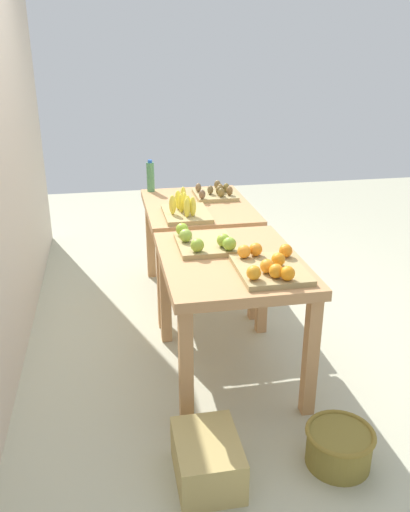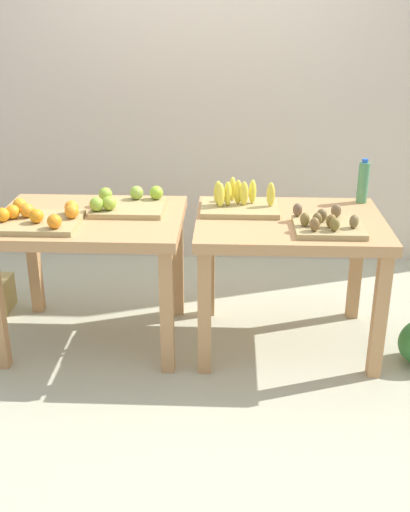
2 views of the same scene
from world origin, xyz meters
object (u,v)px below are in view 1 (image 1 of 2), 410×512
(apple_bin, at_px, (205,242))
(watermelon_pile, at_px, (203,240))
(wicker_basket, at_px, (339,446))
(display_table_left, at_px, (231,276))
(kiwi_bin, at_px, (215,193))
(cardboard_produce_box, at_px, (207,459))
(display_table_right, at_px, (198,218))
(orange_bin, at_px, (270,266))
(banana_crate, at_px, (185,210))
(water_bottle, at_px, (151,177))

(apple_bin, bearing_deg, watermelon_pile, -10.05)
(wicker_basket, bearing_deg, display_table_left, 22.03)
(kiwi_bin, relative_size, cardboard_produce_box, 0.92)
(display_table_right, bearing_deg, orange_bin, -173.51)
(banana_crate, distance_m, wicker_basket, 1.91)
(water_bottle, bearing_deg, orange_bin, -165.31)
(display_table_left, xyz_separation_m, wicker_basket, (-0.86, -0.35, -0.56))
(display_table_right, height_order, apple_bin, apple_bin)
(display_table_right, bearing_deg, watermelon_pile, -12.72)
(apple_bin, bearing_deg, wicker_basket, -155.98)
(apple_bin, relative_size, wicker_basket, 1.22)
(water_bottle, distance_m, wicker_basket, 2.64)
(banana_crate, relative_size, water_bottle, 1.67)
(orange_bin, xyz_separation_m, banana_crate, (1.08, 0.29, 0.01))
(display_table_right, bearing_deg, apple_bin, 172.66)
(kiwi_bin, distance_m, cardboard_produce_box, 2.30)
(apple_bin, xyz_separation_m, kiwi_bin, (1.10, -0.29, -0.00))
(water_bottle, relative_size, cardboard_produce_box, 0.66)
(display_table_right, relative_size, kiwi_bin, 2.82)
(watermelon_pile, bearing_deg, apple_bin, 169.95)
(apple_bin, height_order, watermelon_pile, apple_bin)
(apple_bin, bearing_deg, water_bottle, 8.24)
(wicker_basket, bearing_deg, cardboard_produce_box, 87.91)
(display_table_right, height_order, orange_bin, orange_bin)
(apple_bin, relative_size, watermelon_pile, 0.59)
(display_table_right, relative_size, watermelon_pile, 1.49)
(wicker_basket, xyz_separation_m, cardboard_produce_box, (0.02, 0.65, 0.01))
(kiwi_bin, bearing_deg, orange_bin, 179.32)
(apple_bin, distance_m, wicker_basket, 1.35)
(kiwi_bin, distance_m, wicker_basket, 2.28)
(display_table_left, distance_m, cardboard_produce_box, 1.05)
(water_bottle, height_order, wicker_basket, water_bottle)
(kiwi_bin, height_order, wicker_basket, kiwi_bin)
(orange_bin, distance_m, watermelon_pile, 2.39)
(orange_bin, bearing_deg, watermelon_pile, -1.37)
(orange_bin, relative_size, wicker_basket, 1.35)
(wicker_basket, bearing_deg, kiwi_bin, 4.68)
(orange_bin, xyz_separation_m, cardboard_produce_box, (-0.60, 0.45, -0.70))
(orange_bin, relative_size, cardboard_produce_box, 1.14)
(apple_bin, distance_m, banana_crate, 0.65)
(kiwi_bin, height_order, water_bottle, water_bottle)
(display_table_right, height_order, kiwi_bin, kiwi_bin)
(apple_bin, distance_m, cardboard_produce_box, 1.26)
(banana_crate, bearing_deg, apple_bin, -178.24)
(display_table_left, xyz_separation_m, orange_bin, (-0.24, -0.15, 0.15))
(display_table_left, height_order, kiwi_bin, kiwi_bin)
(display_table_right, xyz_separation_m, orange_bin, (-1.36, -0.15, 0.15))
(display_table_right, distance_m, banana_crate, 0.35)
(display_table_left, bearing_deg, wicker_basket, -157.97)
(apple_bin, height_order, cardboard_produce_box, apple_bin)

